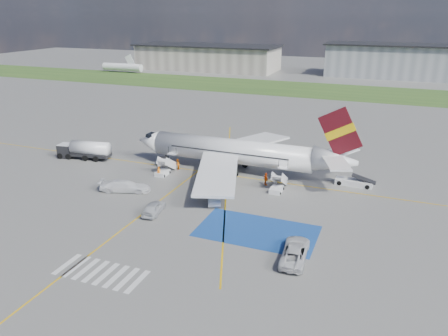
# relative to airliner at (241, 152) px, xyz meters

# --- Properties ---
(ground) EXTENTS (400.00, 400.00, 0.00)m
(ground) POSITION_rel_airliner_xyz_m (-1.51, -14.00, -3.39)
(ground) COLOR #60605E
(ground) RESTS_ON ground
(grass_strip) EXTENTS (400.00, 30.00, 0.01)m
(grass_strip) POSITION_rel_airliner_xyz_m (-1.51, 81.00, -3.39)
(grass_strip) COLOR #2D4C1E
(grass_strip) RESTS_ON ground
(taxiway_line_main) EXTENTS (120.00, 0.20, 0.01)m
(taxiway_line_main) POSITION_rel_airliner_xyz_m (-1.51, -2.00, -3.39)
(taxiway_line_main) COLOR gold
(taxiway_line_main) RESTS_ON ground
(taxiway_line_cross) EXTENTS (0.20, 60.00, 0.01)m
(taxiway_line_cross) POSITION_rel_airliner_xyz_m (-6.51, -24.00, -3.39)
(taxiway_line_cross) COLOR gold
(taxiway_line_cross) RESTS_ON ground
(taxiway_line_diag) EXTENTS (20.71, 56.45, 0.01)m
(taxiway_line_diag) POSITION_rel_airliner_xyz_m (-1.51, -2.00, -3.39)
(taxiway_line_diag) COLOR gold
(taxiway_line_diag) RESTS_ON ground
(staging_box) EXTENTS (14.00, 8.00, 0.01)m
(staging_box) POSITION_rel_airliner_xyz_m (8.49, -18.00, -3.39)
(staging_box) COLOR navy
(staging_box) RESTS_ON ground
(crosswalk) EXTENTS (9.00, 4.00, 0.01)m
(crosswalk) POSITION_rel_airliner_xyz_m (-3.31, -32.00, -3.39)
(crosswalk) COLOR silver
(crosswalk) RESTS_ON ground
(terminal_west) EXTENTS (60.00, 22.00, 10.00)m
(terminal_west) POSITION_rel_airliner_xyz_m (-56.51, 116.00, 1.61)
(terminal_west) COLOR gray
(terminal_west) RESTS_ON ground
(terminal_centre) EXTENTS (48.00, 18.00, 12.00)m
(terminal_centre) POSITION_rel_airliner_xyz_m (18.49, 121.00, 2.61)
(terminal_centre) COLOR gray
(terminal_centre) RESTS_ON ground
(airliner) EXTENTS (36.81, 32.95, 11.92)m
(airliner) POSITION_rel_airliner_xyz_m (0.00, 0.00, 0.00)
(airliner) COLOR white
(airliner) RESTS_ON ground
(airstairs_fwd) EXTENTS (1.90, 5.20, 3.60)m
(airstairs_fwd) POSITION_rel_airliner_xyz_m (-11.01, -5.30, -2.77)
(airstairs_fwd) COLOR white
(airstairs_fwd) RESTS_ON ground
(airstairs_aft) EXTENTS (1.90, 5.20, 3.60)m
(airstairs_aft) POSITION_rel_airliner_xyz_m (7.49, -5.30, -2.77)
(airstairs_aft) COLOR white
(airstairs_aft) RESTS_ON ground
(fuel_tanker) EXTENTS (9.63, 3.87, 3.20)m
(fuel_tanker) POSITION_rel_airliner_xyz_m (-27.58, -3.60, -2.05)
(fuel_tanker) COLOR black
(fuel_tanker) RESTS_ON ground
(gpu_cart) EXTENTS (2.22, 1.80, 1.60)m
(gpu_cart) POSITION_rel_airliner_xyz_m (-12.84, -2.01, -2.67)
(gpu_cart) COLOR white
(gpu_cart) RESTS_ON ground
(belt_loader) EXTENTS (5.80, 2.30, 1.72)m
(belt_loader) POSITION_rel_airliner_xyz_m (17.60, 1.00, -2.96)
(belt_loader) COLOR white
(belt_loader) RESTS_ON ground
(car_silver_a) EXTENTS (2.50, 4.87, 1.59)m
(car_silver_a) POSITION_rel_airliner_xyz_m (-5.22, -18.31, -2.60)
(car_silver_a) COLOR #B6B8BE
(car_silver_a) RESTS_ON ground
(car_silver_b) EXTENTS (3.51, 5.01, 1.57)m
(car_silver_b) POSITION_rel_airliner_xyz_m (0.55, -12.26, -2.61)
(car_silver_b) COLOR #B7B9BE
(car_silver_b) RESTS_ON ground
(van_white_a) EXTENTS (2.98, 5.68, 2.06)m
(van_white_a) POSITION_rel_airliner_xyz_m (13.95, -22.18, -2.36)
(van_white_a) COLOR silver
(van_white_a) RESTS_ON ground
(van_white_b) EXTENTS (5.91, 3.70, 2.16)m
(van_white_b) POSITION_rel_airliner_xyz_m (-12.76, -13.51, -2.31)
(van_white_b) COLOR white
(van_white_b) RESTS_ON ground
(crew_fwd) EXTENTS (0.71, 0.70, 1.66)m
(crew_fwd) POSITION_rel_airliner_xyz_m (-11.10, -6.66, -2.56)
(crew_fwd) COLOR orange
(crew_fwd) RESTS_ON ground
(crew_nose) EXTENTS (0.88, 1.02, 1.81)m
(crew_nose) POSITION_rel_airliner_xyz_m (-9.92, -2.65, -2.49)
(crew_nose) COLOR orange
(crew_nose) RESTS_ON ground
(crew_aft) EXTENTS (1.13, 1.13, 1.93)m
(crew_aft) POSITION_rel_airliner_xyz_m (5.35, -3.81, -2.43)
(crew_aft) COLOR #EA560C
(crew_aft) RESTS_ON ground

